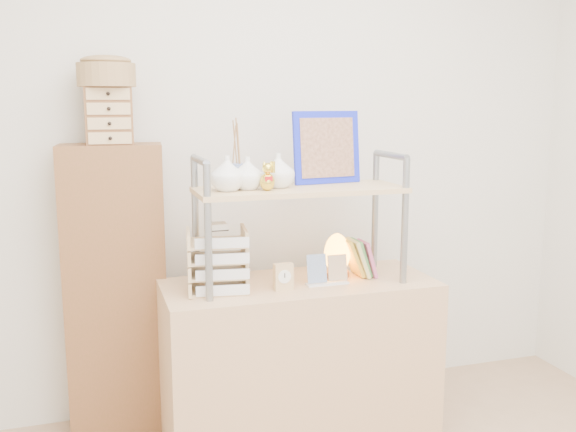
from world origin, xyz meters
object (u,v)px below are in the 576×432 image
desk (299,362)px  cabinet (117,290)px  letter_tray (218,264)px  salt_lamp (337,255)px

desk → cabinet: (-0.77, 0.37, 0.30)m
cabinet → letter_tray: 0.59m
cabinet → salt_lamp: 1.03m
letter_tray → salt_lamp: letter_tray is taller
cabinet → letter_tray: cabinet is taller
cabinet → letter_tray: size_ratio=4.65×
cabinet → letter_tray: (0.40, -0.39, 0.19)m
desk → letter_tray: size_ratio=4.13×
salt_lamp → desk: bearing=-169.1°
desk → cabinet: size_ratio=0.89×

